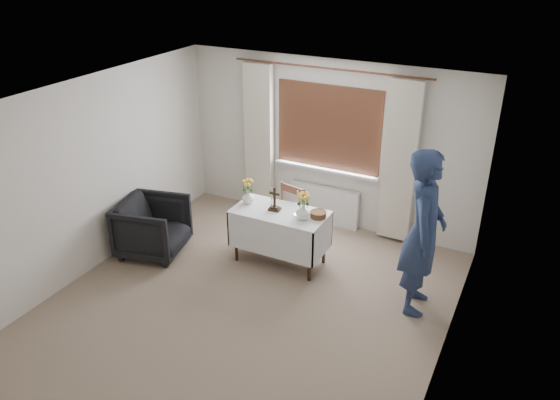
# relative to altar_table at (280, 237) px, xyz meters

# --- Properties ---
(ground) EXTENTS (5.00, 5.00, 0.00)m
(ground) POSITION_rel_altar_table_xyz_m (0.09, -1.12, -0.38)
(ground) COLOR gray
(ground) RESTS_ON ground
(altar_table) EXTENTS (1.24, 0.64, 0.76)m
(altar_table) POSITION_rel_altar_table_xyz_m (0.00, 0.00, 0.00)
(altar_table) COLOR white
(altar_table) RESTS_ON ground
(wooden_chair) EXTENTS (0.52, 0.52, 0.95)m
(wooden_chair) POSITION_rel_altar_table_xyz_m (-0.07, 0.26, 0.10)
(wooden_chair) COLOR brown
(wooden_chair) RESTS_ON ground
(armchair) EXTENTS (1.03, 1.01, 0.79)m
(armchair) POSITION_rel_altar_table_xyz_m (-1.67, -0.57, 0.01)
(armchair) COLOR black
(armchair) RESTS_ON ground
(person) EXTENTS (0.58, 0.79, 1.99)m
(person) POSITION_rel_altar_table_xyz_m (1.88, -0.14, 0.61)
(person) COLOR navy
(person) RESTS_ON ground
(radiator) EXTENTS (1.10, 0.10, 0.60)m
(radiator) POSITION_rel_altar_table_xyz_m (0.09, 1.30, -0.08)
(radiator) COLOR silver
(radiator) RESTS_ON ground
(wooden_cross) EXTENTS (0.16, 0.12, 0.32)m
(wooden_cross) POSITION_rel_altar_table_xyz_m (-0.08, 0.00, 0.54)
(wooden_cross) COLOR black
(wooden_cross) RESTS_ON altar_table
(candlestick_left) EXTENTS (0.10, 0.10, 0.30)m
(candlestick_left) POSITION_rel_altar_table_xyz_m (-0.14, 0.02, 0.53)
(candlestick_left) COLOR white
(candlestick_left) RESTS_ON altar_table
(candlestick_right) EXTENTS (0.11, 0.11, 0.35)m
(candlestick_right) POSITION_rel_altar_table_xyz_m (0.25, 0.01, 0.55)
(candlestick_right) COLOR white
(candlestick_right) RESTS_ON altar_table
(flower_vase_left) EXTENTS (0.18, 0.18, 0.18)m
(flower_vase_left) POSITION_rel_altar_table_xyz_m (-0.49, 0.03, 0.47)
(flower_vase_left) COLOR white
(flower_vase_left) RESTS_ON altar_table
(flower_vase_right) EXTENTS (0.21, 0.21, 0.20)m
(flower_vase_right) POSITION_rel_altar_table_xyz_m (0.35, -0.05, 0.48)
(flower_vase_right) COLOR white
(flower_vase_right) RESTS_ON altar_table
(wicker_basket) EXTENTS (0.25, 0.25, 0.08)m
(wicker_basket) POSITION_rel_altar_table_xyz_m (0.51, 0.08, 0.42)
(wicker_basket) COLOR brown
(wicker_basket) RESTS_ON altar_table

